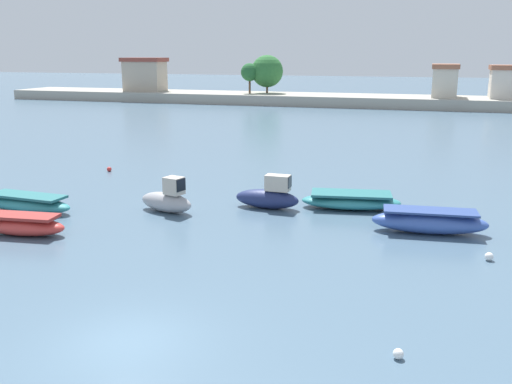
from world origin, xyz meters
name	(u,v)px	position (x,y,z in m)	size (l,w,h in m)	color
ground_plane	(128,342)	(0.00, 0.00, 0.00)	(400.00, 400.00, 0.00)	#476075
moored_boat_0	(28,203)	(-12.40, 11.04, 0.45)	(5.52, 1.93, 0.93)	teal
moored_boat_1	(24,225)	(-9.84, 7.57, 0.47)	(4.27, 1.88, 0.98)	#C63833
moored_boat_2	(167,200)	(-5.12, 13.18, 0.67)	(3.50, 2.04, 1.97)	#9E9EA3
moored_boat_3	(269,196)	(-0.12, 15.51, 0.67)	(3.63, 1.38, 1.91)	navy
moored_boat_4	(351,201)	(4.23, 16.82, 0.43)	(5.68, 2.97, 0.90)	teal
moored_boat_5	(429,222)	(8.40, 13.57, 0.55)	(5.52, 2.18, 1.13)	#3856A8
mooring_buoy_0	(398,354)	(7.72, 1.39, 0.15)	(0.30, 0.30, 0.30)	white
mooring_buoy_1	(109,169)	(-13.88, 21.62, 0.17)	(0.34, 0.34, 0.34)	red
mooring_buoy_3	(489,257)	(10.83, 10.42, 0.18)	(0.35, 0.35, 0.35)	white
distant_shoreline	(394,95)	(2.25, 79.79, 1.90)	(132.91, 10.53, 8.04)	#9E998C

